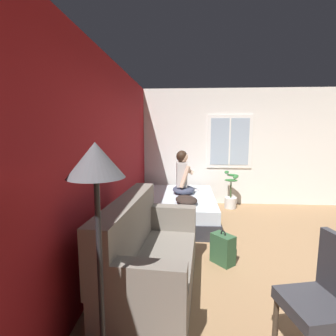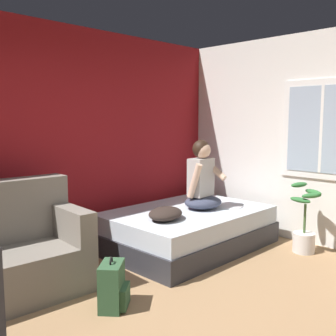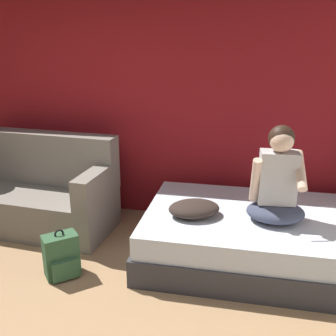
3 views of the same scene
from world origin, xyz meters
name	(u,v)px [view 1 (image 1 of 3)]	position (x,y,z in m)	size (l,w,h in m)	color
ground_plane	(297,271)	(0.00, 0.00, 0.00)	(40.00, 40.00, 0.00)	#93704C
wall_back_accent	(100,163)	(0.00, 2.49, 1.35)	(11.05, 0.16, 2.70)	maroon
wall_side_with_window	(246,147)	(3.10, 0.01, 1.35)	(0.19, 6.23, 2.70)	silver
bed	(179,208)	(1.80, 1.54, 0.24)	(2.06, 1.42, 0.48)	#2D2D33
couch	(148,258)	(-0.56, 1.82, 0.39)	(1.76, 0.95, 1.04)	slate
side_chair	(325,296)	(-1.30, 0.36, 0.53)	(0.55, 0.55, 0.98)	#382D23
person_seated	(183,176)	(2.00, 1.47, 0.84)	(0.55, 0.48, 0.88)	#383D51
backpack	(223,249)	(0.14, 0.91, 0.19)	(0.35, 0.35, 0.46)	#2D5133
throw_pillow	(186,200)	(1.26, 1.40, 0.55)	(0.48, 0.36, 0.14)	#2D231E
cell_phone	(198,190)	(2.34, 1.14, 0.48)	(0.07, 0.14, 0.01)	#B7B7BC
floor_lamp	(97,186)	(-1.63, 1.97, 1.43)	(0.36, 0.36, 1.70)	black
potted_plant	(231,195)	(2.64, 0.40, 0.30)	(0.39, 0.37, 0.85)	silver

